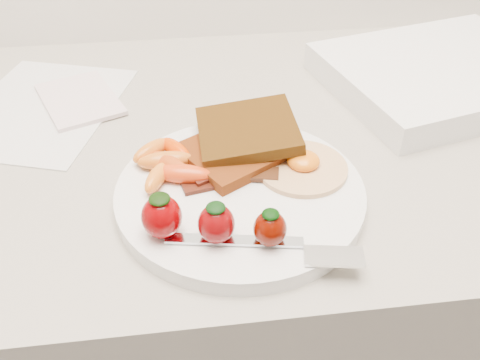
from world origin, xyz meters
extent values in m
cube|color=gray|center=(0.00, 1.70, 0.45)|extent=(2.00, 0.60, 0.90)
cylinder|color=white|center=(0.00, 1.56, 0.91)|extent=(0.27, 0.27, 0.02)
cube|color=#401F04|center=(0.00, 1.62, 0.93)|extent=(0.13, 0.13, 0.01)
cube|color=black|center=(0.02, 1.64, 0.94)|extent=(0.12, 0.11, 0.03)
cylinder|color=beige|center=(0.08, 1.58, 0.92)|extent=(0.11, 0.11, 0.01)
ellipsoid|color=orange|center=(0.08, 1.59, 0.93)|extent=(0.04, 0.04, 0.02)
cube|color=black|center=(-0.01, 1.57, 0.92)|extent=(0.09, 0.04, 0.00)
cube|color=black|center=(0.00, 1.58, 0.92)|extent=(0.09, 0.04, 0.00)
cube|color=black|center=(-0.01, 1.59, 0.92)|extent=(0.09, 0.06, 0.00)
ellipsoid|color=orange|center=(-0.08, 1.61, 0.93)|extent=(0.06, 0.02, 0.02)
ellipsoid|color=#BD4210|center=(-0.07, 1.60, 0.93)|extent=(0.06, 0.07, 0.02)
ellipsoid|color=orange|center=(-0.09, 1.58, 0.93)|extent=(0.04, 0.05, 0.02)
ellipsoid|color=#E73F00|center=(-0.06, 1.63, 0.93)|extent=(0.04, 0.05, 0.02)
ellipsoid|color=orange|center=(-0.09, 1.63, 0.93)|extent=(0.05, 0.05, 0.02)
ellipsoid|color=red|center=(-0.06, 1.58, 0.93)|extent=(0.07, 0.04, 0.02)
ellipsoid|color=#730002|center=(-0.08, 1.50, 0.94)|extent=(0.04, 0.04, 0.04)
ellipsoid|color=black|center=(-0.08, 1.50, 0.96)|extent=(0.02, 0.02, 0.01)
ellipsoid|color=#690306|center=(-0.03, 1.49, 0.94)|extent=(0.04, 0.04, 0.04)
ellipsoid|color=black|center=(-0.03, 1.49, 0.96)|extent=(0.02, 0.02, 0.01)
ellipsoid|color=#4F0900|center=(0.02, 1.48, 0.94)|extent=(0.03, 0.03, 0.04)
ellipsoid|color=black|center=(0.02, 1.48, 0.95)|extent=(0.02, 0.02, 0.01)
cube|color=silver|center=(-0.01, 1.48, 0.92)|extent=(0.13, 0.04, 0.00)
cube|color=silver|center=(0.08, 1.45, 0.92)|extent=(0.06, 0.03, 0.00)
cube|color=silver|center=(-0.25, 1.79, 0.90)|extent=(0.26, 0.30, 0.00)
cube|color=silver|center=(-0.19, 1.80, 0.91)|extent=(0.14, 0.16, 0.01)
cube|color=white|center=(0.33, 1.78, 0.92)|extent=(0.37, 0.33, 0.04)
camera|label=1|loc=(-0.05, 1.12, 1.28)|focal=40.00mm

